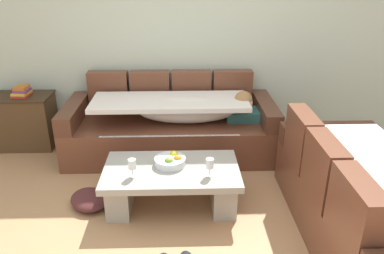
{
  "coord_description": "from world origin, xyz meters",
  "views": [
    {
      "loc": [
        0.07,
        -2.37,
        2.04
      ],
      "look_at": [
        0.18,
        1.08,
        0.55
      ],
      "focal_mm": 35.43,
      "sensor_mm": 36.0,
      "label": 1
    }
  ],
  "objects_px": {
    "wine_glass_near_left": "(132,165)",
    "crumpled_garment": "(90,200)",
    "book_stack_on_cabinet": "(22,92)",
    "side_cabinet": "(23,121)",
    "couch_along_wall": "(174,126)",
    "coffee_table": "(172,182)",
    "fruit_bowl": "(171,161)",
    "couch_near_window": "(365,205)",
    "wine_glass_near_right": "(210,164)"
  },
  "relations": [
    {
      "from": "couch_along_wall",
      "to": "wine_glass_near_right",
      "type": "distance_m",
      "value": 1.26
    },
    {
      "from": "couch_along_wall",
      "to": "coffee_table",
      "type": "height_order",
      "value": "couch_along_wall"
    },
    {
      "from": "book_stack_on_cabinet",
      "to": "couch_near_window",
      "type": "bearing_deg",
      "value": -29.4
    },
    {
      "from": "coffee_table",
      "to": "wine_glass_near_left",
      "type": "height_order",
      "value": "wine_glass_near_left"
    },
    {
      "from": "couch_near_window",
      "to": "wine_glass_near_right",
      "type": "height_order",
      "value": "couch_near_window"
    },
    {
      "from": "couch_near_window",
      "to": "coffee_table",
      "type": "relative_size",
      "value": 1.66
    },
    {
      "from": "couch_near_window",
      "to": "fruit_bowl",
      "type": "bearing_deg",
      "value": 68.22
    },
    {
      "from": "wine_glass_near_left",
      "to": "wine_glass_near_right",
      "type": "bearing_deg",
      "value": -0.89
    },
    {
      "from": "side_cabinet",
      "to": "crumpled_garment",
      "type": "bearing_deg",
      "value": -51.19
    },
    {
      "from": "couch_near_window",
      "to": "crumpled_garment",
      "type": "xyz_separation_m",
      "value": [
        -2.26,
        0.55,
        -0.28
      ]
    },
    {
      "from": "couch_near_window",
      "to": "wine_glass_near_right",
      "type": "bearing_deg",
      "value": 71.39
    },
    {
      "from": "fruit_bowl",
      "to": "side_cabinet",
      "type": "xyz_separation_m",
      "value": [
        -1.78,
        1.23,
        -0.1
      ]
    },
    {
      "from": "coffee_table",
      "to": "fruit_bowl",
      "type": "height_order",
      "value": "fruit_bowl"
    },
    {
      "from": "wine_glass_near_left",
      "to": "wine_glass_near_right",
      "type": "relative_size",
      "value": 1.0
    },
    {
      "from": "fruit_bowl",
      "to": "wine_glass_near_left",
      "type": "xyz_separation_m",
      "value": [
        -0.32,
        -0.2,
        0.08
      ]
    },
    {
      "from": "crumpled_garment",
      "to": "fruit_bowl",
      "type": "bearing_deg",
      "value": 3.95
    },
    {
      "from": "wine_glass_near_right",
      "to": "crumpled_garment",
      "type": "height_order",
      "value": "wine_glass_near_right"
    },
    {
      "from": "book_stack_on_cabinet",
      "to": "side_cabinet",
      "type": "bearing_deg",
      "value": 175.02
    },
    {
      "from": "couch_near_window",
      "to": "book_stack_on_cabinet",
      "type": "xyz_separation_m",
      "value": [
        -3.24,
        1.83,
        0.35
      ]
    },
    {
      "from": "crumpled_garment",
      "to": "coffee_table",
      "type": "bearing_deg",
      "value": -0.55
    },
    {
      "from": "book_stack_on_cabinet",
      "to": "wine_glass_near_left",
      "type": "bearing_deg",
      "value": -45.1
    },
    {
      "from": "coffee_table",
      "to": "book_stack_on_cabinet",
      "type": "xyz_separation_m",
      "value": [
        -1.74,
        1.28,
        0.45
      ]
    },
    {
      "from": "wine_glass_near_left",
      "to": "book_stack_on_cabinet",
      "type": "xyz_separation_m",
      "value": [
        -1.42,
        1.42,
        0.19
      ]
    },
    {
      "from": "coffee_table",
      "to": "couch_along_wall",
      "type": "bearing_deg",
      "value": 89.51
    },
    {
      "from": "couch_near_window",
      "to": "side_cabinet",
      "type": "relative_size",
      "value": 2.76
    },
    {
      "from": "fruit_bowl",
      "to": "crumpled_garment",
      "type": "bearing_deg",
      "value": -176.05
    },
    {
      "from": "coffee_table",
      "to": "side_cabinet",
      "type": "relative_size",
      "value": 1.67
    },
    {
      "from": "coffee_table",
      "to": "book_stack_on_cabinet",
      "type": "relative_size",
      "value": 5.16
    },
    {
      "from": "couch_along_wall",
      "to": "wine_glass_near_left",
      "type": "relative_size",
      "value": 14.08
    },
    {
      "from": "fruit_bowl",
      "to": "couch_along_wall",
      "type": "bearing_deg",
      "value": 89.23
    },
    {
      "from": "couch_near_window",
      "to": "fruit_bowl",
      "type": "relative_size",
      "value": 7.11
    },
    {
      "from": "coffee_table",
      "to": "wine_glass_near_left",
      "type": "bearing_deg",
      "value": -156.94
    },
    {
      "from": "coffee_table",
      "to": "wine_glass_near_right",
      "type": "relative_size",
      "value": 7.23
    },
    {
      "from": "couch_along_wall",
      "to": "wine_glass_near_right",
      "type": "xyz_separation_m",
      "value": [
        0.32,
        -1.21,
        0.16
      ]
    },
    {
      "from": "coffee_table",
      "to": "fruit_bowl",
      "type": "relative_size",
      "value": 4.29
    },
    {
      "from": "fruit_bowl",
      "to": "book_stack_on_cabinet",
      "type": "xyz_separation_m",
      "value": [
        -1.73,
        1.22,
        0.27
      ]
    },
    {
      "from": "wine_glass_near_left",
      "to": "fruit_bowl",
      "type": "bearing_deg",
      "value": 31.68
    },
    {
      "from": "couch_along_wall",
      "to": "fruit_bowl",
      "type": "relative_size",
      "value": 8.34
    },
    {
      "from": "fruit_bowl",
      "to": "book_stack_on_cabinet",
      "type": "bearing_deg",
      "value": 144.79
    },
    {
      "from": "coffee_table",
      "to": "wine_glass_near_left",
      "type": "xyz_separation_m",
      "value": [
        -0.32,
        -0.14,
        0.26
      ]
    },
    {
      "from": "coffee_table",
      "to": "wine_glass_near_right",
      "type": "distance_m",
      "value": 0.44
    },
    {
      "from": "couch_near_window",
      "to": "wine_glass_near_left",
      "type": "xyz_separation_m",
      "value": [
        -1.82,
        0.41,
        0.16
      ]
    },
    {
      "from": "couch_along_wall",
      "to": "side_cabinet",
      "type": "relative_size",
      "value": 3.25
    },
    {
      "from": "book_stack_on_cabinet",
      "to": "coffee_table",
      "type": "bearing_deg",
      "value": -36.43
    },
    {
      "from": "wine_glass_near_left",
      "to": "crumpled_garment",
      "type": "relative_size",
      "value": 0.42
    },
    {
      "from": "couch_near_window",
      "to": "coffee_table",
      "type": "bearing_deg",
      "value": 70.13
    },
    {
      "from": "couch_along_wall",
      "to": "wine_glass_near_left",
      "type": "distance_m",
      "value": 1.25
    },
    {
      "from": "wine_glass_near_right",
      "to": "side_cabinet",
      "type": "xyz_separation_m",
      "value": [
        -2.11,
        1.43,
        -0.17
      ]
    },
    {
      "from": "couch_along_wall",
      "to": "couch_near_window",
      "type": "relative_size",
      "value": 1.17
    },
    {
      "from": "couch_along_wall",
      "to": "book_stack_on_cabinet",
      "type": "distance_m",
      "value": 1.8
    }
  ]
}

